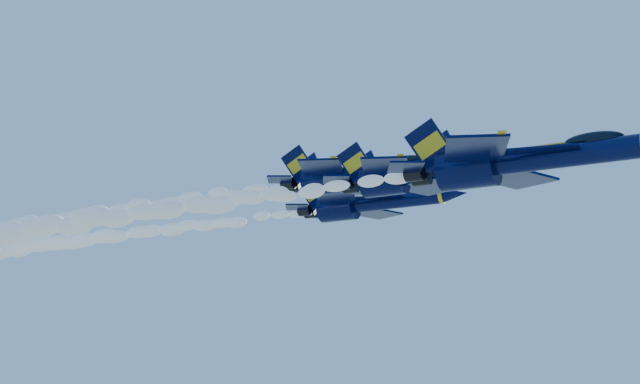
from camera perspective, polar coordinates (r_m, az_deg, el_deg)
The scene contains 8 objects.
jet_lead at distance 53.62m, azimuth 12.76°, elevation 2.02°, with size 16.33×13.39×6.07m.
smoke_trail_jet_lead at distance 67.25m, azimuth -12.26°, elevation -1.49°, with size 45.21×2.08×1.87m, color white.
jet_second at distance 64.08m, azimuth 6.60°, elevation 1.15°, with size 15.08×12.37×5.60m.
smoke_trail_jet_second at distance 79.00m, azimuth -13.38°, elevation -1.66°, with size 45.21×1.92×1.73m, color white.
jet_third at distance 73.50m, azimuth 2.52°, elevation 1.12°, with size 16.05×13.17×5.96m.
smoke_trail_jet_third at distance 89.76m, azimuth -14.71°, elevation -1.40°, with size 45.21×2.05×1.84m, color white.
jet_fourth at distance 84.33m, azimuth 3.24°, elevation -0.70°, with size 16.95×13.90×6.30m.
smoke_trail_jet_fourth at distance 100.20m, azimuth -12.45°, elevation -2.69°, with size 45.21×2.16×1.94m, color white.
Camera 1 is at (26.53, -59.65, 136.85)m, focal length 50.00 mm.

